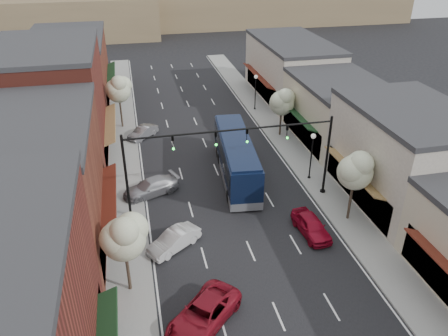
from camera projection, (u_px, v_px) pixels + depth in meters
ground at (259, 270)px, 28.70m from camera, size 160.00×160.00×0.00m
sidewalk_left at (123, 156)px, 42.89m from camera, size 2.80×73.00×0.15m
sidewalk_right at (285, 141)px, 46.10m from camera, size 2.80×73.00×0.15m
curb_left at (138, 155)px, 43.16m from camera, size 0.25×73.00×0.17m
curb_right at (273, 142)px, 45.83m from camera, size 0.25×73.00×0.17m
bldg_left_midnear at (29, 188)px, 28.88m from camera, size 10.14×14.10×9.40m
bldg_left_midfar at (52, 105)px, 40.51m from camera, size 10.14×14.10×10.90m
bldg_left_far at (70, 70)px, 54.80m from camera, size 10.14×18.10×8.40m
bldg_right_midnear at (405, 156)px, 34.57m from camera, size 9.14×12.10×7.90m
bldg_right_midfar at (337, 111)px, 45.20m from camera, size 9.14×12.10×6.40m
bldg_right_far at (291, 69)px, 56.95m from camera, size 9.14×16.10×7.40m
hill_near at (32, 17)px, 88.78m from camera, size 50.00×20.00×8.00m
signal_mast_right at (301, 147)px, 34.40m from camera, size 8.22×0.46×7.00m
signal_mast_left at (157, 161)px, 32.25m from camera, size 8.22×0.46×7.00m
tree_right_near at (356, 169)px, 31.53m from camera, size 2.85×2.65×5.95m
tree_right_far at (283, 101)px, 45.44m from camera, size 2.85×2.65×5.43m
tree_left_near at (124, 236)px, 25.05m from camera, size 2.85×2.65×5.69m
tree_left_far at (119, 88)px, 47.12m from camera, size 2.85×2.65×6.13m
lamp_post_near at (312, 149)px, 37.73m from camera, size 0.44×0.44×4.44m
lamp_post_far at (256, 87)px, 52.71m from camera, size 0.44×0.44×4.44m
coach_bus at (236, 157)px, 38.76m from camera, size 3.80×12.24×3.68m
red_hatchback at (311, 226)px, 31.82m from camera, size 2.04×4.28×1.41m
parked_car_a at (203, 314)px, 24.47m from camera, size 5.32×5.36×1.44m
parked_car_b at (174, 240)px, 30.38m from camera, size 4.12×3.48×1.33m
parked_car_c at (151, 187)px, 36.59m from camera, size 5.15×3.52×1.38m
parked_car_e at (143, 132)px, 46.64m from camera, size 3.54×3.63×1.24m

